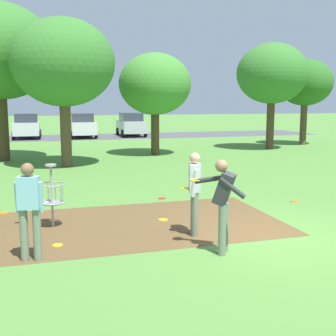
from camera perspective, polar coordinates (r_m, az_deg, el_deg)
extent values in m
plane|color=#518438|center=(9.10, 13.37, -8.92)|extent=(160.00, 160.00, 0.00)
cube|color=brown|center=(9.83, -4.26, -7.34)|extent=(6.52, 3.75, 0.01)
cylinder|color=#9E9EA3|center=(9.77, -15.06, -3.67)|extent=(0.05, 0.05, 1.35)
cylinder|color=#9E9EA3|center=(9.65, -15.22, 0.37)|extent=(0.24, 0.24, 0.04)
torus|color=#9E9EA3|center=(9.71, -15.12, -2.08)|extent=(0.58, 0.58, 0.02)
torus|color=#9E9EA3|center=(9.79, -15.03, -4.38)|extent=(0.55, 0.55, 0.03)
cylinder|color=#9E9EA3|center=(9.80, -15.02, -4.49)|extent=(0.48, 0.48, 0.02)
cylinder|color=gray|center=(9.76, -13.68, -3.17)|extent=(0.01, 0.01, 0.40)
cylinder|color=gray|center=(9.89, -13.98, -3.02)|extent=(0.01, 0.01, 0.40)
cylinder|color=gray|center=(9.98, -14.69, -2.95)|extent=(0.01, 0.01, 0.40)
cylinder|color=gray|center=(9.97, -15.54, -2.99)|extent=(0.01, 0.01, 0.40)
cylinder|color=gray|center=(9.89, -16.22, -3.12)|extent=(0.01, 0.01, 0.40)
cylinder|color=gray|center=(9.75, -16.47, -3.30)|extent=(0.01, 0.01, 0.40)
cylinder|color=gray|center=(9.61, -16.20, -3.45)|extent=(0.01, 0.01, 0.40)
cylinder|color=gray|center=(9.53, -15.48, -3.53)|extent=(0.01, 0.01, 0.40)
cylinder|color=gray|center=(9.53, -14.59, -3.49)|extent=(0.01, 0.01, 0.40)
cylinder|color=gray|center=(9.62, -13.90, -3.35)|extent=(0.01, 0.01, 0.40)
cylinder|color=#4C3823|center=(9.90, -18.24, -4.39)|extent=(0.04, 0.04, 1.10)
cube|color=gold|center=(9.80, -18.38, -1.54)|extent=(0.28, 0.03, 0.20)
cylinder|color=slate|center=(8.82, 3.56, -6.14)|extent=(0.14, 0.14, 0.92)
cylinder|color=slate|center=(9.03, 3.43, -5.78)|extent=(0.14, 0.14, 0.92)
cube|color=silver|center=(8.77, 3.54, -1.28)|extent=(0.30, 0.40, 0.56)
sphere|color=tan|center=(8.71, 3.57, 1.31)|extent=(0.22, 0.22, 0.22)
cylinder|color=silver|center=(8.60, 3.52, -2.05)|extent=(0.18, 0.13, 0.55)
cylinder|color=silver|center=(8.97, 3.30, -1.60)|extent=(0.18, 0.13, 0.55)
cylinder|color=gold|center=(8.80, 2.36, -2.76)|extent=(0.22, 0.22, 0.02)
cylinder|color=slate|center=(7.89, -18.45, -8.39)|extent=(0.14, 0.14, 0.92)
cylinder|color=slate|center=(7.84, -16.87, -8.42)|extent=(0.14, 0.14, 0.92)
cube|color=#84B7D1|center=(7.69, -17.92, -3.12)|extent=(0.40, 0.29, 0.56)
sphere|color=brown|center=(7.62, -18.06, -0.17)|extent=(0.22, 0.22, 0.22)
cylinder|color=#84B7D1|center=(7.77, -19.21, -3.70)|extent=(0.12, 0.18, 0.55)
cylinder|color=#84B7D1|center=(7.68, -16.48, -3.70)|extent=(0.12, 0.18, 0.55)
cylinder|color=white|center=(7.91, -17.54, -4.49)|extent=(0.22, 0.22, 0.02)
cylinder|color=slate|center=(7.82, 7.15, -8.15)|extent=(0.14, 0.14, 0.92)
cylinder|color=slate|center=(8.03, 7.49, -7.71)|extent=(0.14, 0.14, 0.92)
cube|color=#2D2D33|center=(7.75, 7.43, -2.68)|extent=(0.52, 0.52, 0.60)
sphere|color=#9E7051|center=(7.69, 7.05, 0.27)|extent=(0.22, 0.22, 0.22)
cylinder|color=#2D2D33|center=(7.94, 5.57, -1.49)|extent=(0.53, 0.42, 0.21)
cylinder|color=gold|center=(8.02, 3.63, -1.59)|extent=(0.22, 0.22, 0.02)
cylinder|color=#2D2D33|center=(7.55, 8.52, -2.63)|extent=(0.44, 0.35, 0.37)
cylinder|color=orange|center=(12.43, 16.33, -4.22)|extent=(0.21, 0.21, 0.02)
cylinder|color=orange|center=(12.35, -14.95, -4.24)|extent=(0.21, 0.21, 0.02)
cylinder|color=gold|center=(10.09, -0.64, -6.85)|extent=(0.22, 0.22, 0.02)
cylinder|color=gold|center=(8.64, -14.36, -9.85)|extent=(0.20, 0.20, 0.02)
cylinder|color=orange|center=(11.41, -20.86, -5.59)|extent=(0.22, 0.22, 0.02)
cylinder|color=red|center=(12.28, -0.81, -4.02)|extent=(0.20, 0.20, 0.02)
cylinder|color=brown|center=(28.90, 17.42, 5.57)|extent=(0.42, 0.42, 2.63)
ellipsoid|color=#2D6623|center=(28.89, 17.65, 10.69)|extent=(3.39, 3.39, 2.88)
cylinder|color=#4C3823|center=(25.61, 13.33, 5.56)|extent=(0.44, 0.44, 2.80)
ellipsoid|color=#38752D|center=(25.62, 13.56, 12.03)|extent=(3.98, 3.98, 3.39)
cylinder|color=#4C3823|center=(22.22, -1.71, 4.61)|extent=(0.43, 0.43, 2.23)
ellipsoid|color=#428433|center=(22.18, -1.74, 11.02)|extent=(3.64, 3.64, 3.10)
cylinder|color=brown|center=(18.63, -13.32, 4.33)|extent=(0.45, 0.45, 2.72)
ellipsoid|color=#38752D|center=(18.65, -13.64, 13.38)|extent=(4.22, 4.22, 3.58)
cylinder|color=#4C3823|center=(21.39, -20.91, 4.99)|extent=(0.48, 0.48, 3.07)
cube|color=#4C4C51|center=(34.35, -9.19, 4.11)|extent=(36.00, 6.00, 0.01)
cube|color=silver|center=(34.12, -18.10, 5.01)|extent=(1.90, 4.24, 0.90)
cube|color=#2D333D|center=(34.09, -18.16, 6.30)|extent=(1.63, 2.22, 0.64)
cylinder|color=black|center=(35.50, -19.42, 4.35)|extent=(0.19, 0.60, 0.60)
cylinder|color=black|center=(35.42, -16.51, 4.48)|extent=(0.19, 0.60, 0.60)
cylinder|color=black|center=(32.91, -19.73, 4.02)|extent=(0.19, 0.60, 0.60)
cylinder|color=black|center=(32.82, -16.59, 4.16)|extent=(0.19, 0.60, 0.60)
cube|color=silver|center=(33.82, -11.30, 5.25)|extent=(1.87, 4.23, 0.90)
cube|color=#2D333D|center=(33.78, -11.34, 6.55)|extent=(1.62, 2.21, 0.64)
cylinder|color=black|center=(35.06, -12.98, 4.57)|extent=(0.19, 0.60, 0.60)
cylinder|color=black|center=(35.24, -10.06, 4.68)|extent=(0.19, 0.60, 0.60)
cylinder|color=black|center=(32.47, -12.61, 4.27)|extent=(0.19, 0.60, 0.60)
cylinder|color=black|center=(32.67, -9.46, 4.39)|extent=(0.19, 0.60, 0.60)
cube|color=#B2B7BC|center=(34.77, -4.89, 5.47)|extent=(1.91, 4.25, 0.90)
cube|color=#2D333D|center=(34.73, -4.91, 6.74)|extent=(1.64, 2.23, 0.64)
cylinder|color=black|center=(35.93, -6.67, 4.83)|extent=(0.20, 0.60, 0.60)
cylinder|color=black|center=(36.24, -3.84, 4.91)|extent=(0.20, 0.60, 0.60)
cylinder|color=black|center=(33.36, -6.01, 4.55)|extent=(0.20, 0.60, 0.60)
cylinder|color=black|center=(33.69, -2.98, 4.62)|extent=(0.20, 0.60, 0.60)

